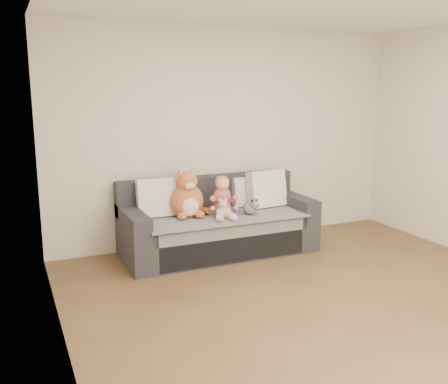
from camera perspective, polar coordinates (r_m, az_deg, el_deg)
name	(u,v)px	position (r m, az deg, el deg)	size (l,w,h in m)	color
room_shell	(331,157)	(4.37, 12.17, 3.92)	(5.00, 5.00, 5.00)	brown
sofa	(217,226)	(5.80, -0.77, -3.91)	(2.20, 0.94, 0.85)	#27272C
cushion_left	(158,197)	(5.60, -7.53, -0.62)	(0.48, 0.23, 0.44)	white
cushion_right_back	(248,191)	(6.06, 2.80, 0.06)	(0.39, 0.19, 0.37)	white
cushion_right_front	(267,189)	(6.02, 4.89, 0.37)	(0.50, 0.27, 0.46)	white
toddler	(223,199)	(5.59, -0.14, -0.80)	(0.31, 0.46, 0.45)	#C24462
plush_cat	(188,198)	(5.55, -4.19, -0.70)	(0.46, 0.39, 0.57)	#C96C2C
teddy_bear	(223,210)	(5.48, -0.11, -2.09)	(0.18, 0.14, 0.23)	tan
plush_cow	(251,208)	(5.66, 3.06, -1.81)	(0.15, 0.23, 0.19)	white
sippy_cup	(236,210)	(5.60, 1.38, -2.11)	(0.11, 0.08, 0.12)	#76338D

